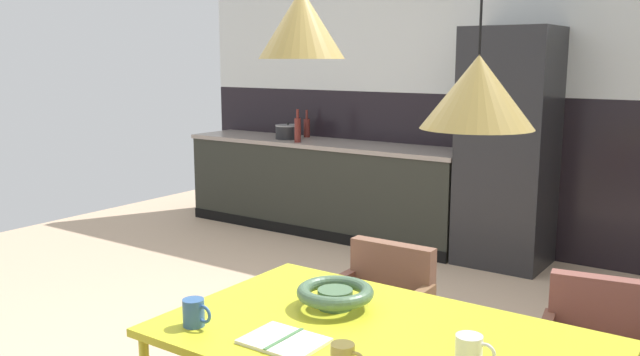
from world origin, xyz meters
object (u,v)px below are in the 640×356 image
object	(u,v)px
dining_table	(380,347)
pendant_lamp_over_table_far	(478,92)
fruit_bowl	(335,294)
pendant_lamp_over_table_near	(301,23)
armchair_corner_seat	(600,346)
open_book	(284,341)
mug_glass_clear	(194,313)
refrigerator_column	(508,148)
bottle_oil_tall	(298,129)
cooking_pot	(288,132)
bottle_spice_small	(307,127)
armchair_head_of_table	(380,299)
mug_wide_latte	(470,350)

from	to	relation	value
dining_table	pendant_lamp_over_table_far	bearing A→B (deg)	6.48
fruit_bowl	pendant_lamp_over_table_near	bearing A→B (deg)	-102.20
fruit_bowl	pendant_lamp_over_table_near	size ratio (longest dim) A/B	0.30
armchair_corner_seat	open_book	world-z (taller)	open_book
dining_table	armchair_corner_seat	size ratio (longest dim) A/B	2.07
fruit_bowl	mug_glass_clear	bearing A→B (deg)	-125.45
open_book	pendant_lamp_over_table_far	size ratio (longest dim) A/B	0.22
refrigerator_column	mug_glass_clear	size ratio (longest dim) A/B	15.50
dining_table	pendant_lamp_over_table_near	xyz separation A→B (m)	(-0.31, -0.04, 1.11)
refrigerator_column	bottle_oil_tall	distance (m)	2.00
cooking_pot	armchair_corner_seat	bearing A→B (deg)	-34.04
open_book	bottle_oil_tall	size ratio (longest dim) A/B	0.84
bottle_spice_small	armchair_head_of_table	bearing A→B (deg)	-48.15
armchair_corner_seat	open_book	distance (m)	1.46
mug_glass_clear	pendant_lamp_over_table_near	distance (m)	1.09
open_book	refrigerator_column	bearing A→B (deg)	98.04
pendant_lamp_over_table_near	bottle_spice_small	bearing A→B (deg)	125.88
dining_table	fruit_bowl	distance (m)	0.32
refrigerator_column	armchair_corner_seat	distance (m)	2.77
armchair_head_of_table	bottle_spice_small	size ratio (longest dim) A/B	2.74
refrigerator_column	mug_wide_latte	world-z (taller)	refrigerator_column
dining_table	armchair_corner_seat	distance (m)	1.13
fruit_bowl	dining_table	bearing A→B (deg)	-25.10
dining_table	bottle_spice_small	xyz separation A→B (m)	(-2.91, 3.56, 0.30)
armchair_corner_seat	open_book	bearing A→B (deg)	48.05
dining_table	open_book	bearing A→B (deg)	-134.24
dining_table	armchair_head_of_table	size ratio (longest dim) A/B	2.02
fruit_bowl	mug_wide_latte	xyz separation A→B (m)	(0.62, -0.17, -0.01)
dining_table	cooking_pot	xyz separation A→B (m)	(-2.98, 3.35, 0.27)
open_book	mug_glass_clear	bearing A→B (deg)	-168.44
open_book	bottle_spice_small	size ratio (longest dim) A/B	0.96
fruit_bowl	mug_wide_latte	distance (m)	0.64
armchair_head_of_table	mug_glass_clear	distance (m)	1.21
dining_table	bottle_spice_small	world-z (taller)	bottle_spice_small
mug_wide_latte	bottle_oil_tall	distance (m)	4.46
pendant_lamp_over_table_far	mug_glass_clear	bearing A→B (deg)	-158.73
armchair_head_of_table	bottle_spice_small	bearing A→B (deg)	-49.03
mug_wide_latte	mug_glass_clear	bearing A→B (deg)	-163.67
bottle_oil_tall	pendant_lamp_over_table_near	world-z (taller)	pendant_lamp_over_table_near
bottle_oil_tall	pendant_lamp_over_table_near	xyz separation A→B (m)	(2.43, -3.21, 0.79)
pendant_lamp_over_table_near	pendant_lamp_over_table_far	size ratio (longest dim) A/B	0.83
dining_table	fruit_bowl	world-z (taller)	fruit_bowl
mug_wide_latte	pendant_lamp_over_table_far	distance (m)	0.81
open_book	pendant_lamp_over_table_far	distance (m)	1.04
cooking_pot	pendant_lamp_over_table_far	xyz separation A→B (m)	(3.29, -3.31, 0.62)
refrigerator_column	armchair_head_of_table	bearing A→B (deg)	-84.19
pendant_lamp_over_table_far	pendant_lamp_over_table_near	bearing A→B (deg)	-173.52
armchair_corner_seat	fruit_bowl	distance (m)	1.21
bottle_oil_tall	dining_table	bearing A→B (deg)	-49.25
armchair_head_of_table	pendant_lamp_over_table_far	xyz separation A→B (m)	(0.80, -0.83, 1.09)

